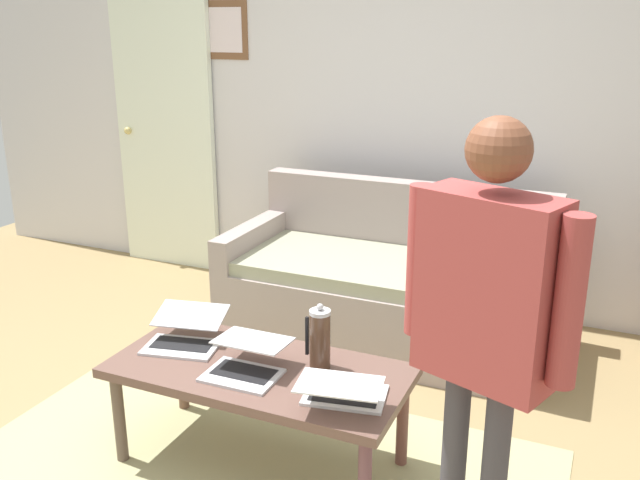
% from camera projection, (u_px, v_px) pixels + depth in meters
% --- Properties ---
extents(ground_plane, '(7.68, 7.68, 0.00)m').
position_uv_depth(ground_plane, '(238.00, 477.00, 2.85)').
color(ground_plane, '#947C51').
extents(area_rug, '(2.45, 1.42, 0.01)m').
position_uv_depth(area_rug, '(250.00, 474.00, 2.86)').
color(area_rug, tan).
rests_on(area_rug, ground_plane).
extents(back_wall, '(7.04, 0.11, 2.70)m').
position_uv_depth(back_wall, '(406.00, 96.00, 4.36)').
color(back_wall, silver).
rests_on(back_wall, ground_plane).
extents(interior_door, '(0.82, 0.09, 2.05)m').
position_uv_depth(interior_door, '(165.00, 132.00, 5.07)').
color(interior_door, white).
rests_on(interior_door, ground_plane).
extents(couch, '(1.83, 0.88, 0.88)m').
position_uv_depth(couch, '(387.00, 288.00, 4.03)').
color(couch, gray).
rests_on(couch, ground_plane).
extents(coffee_table, '(1.23, 0.58, 0.45)m').
position_uv_depth(coffee_table, '(259.00, 377.00, 2.83)').
color(coffee_table, brown).
rests_on(coffee_table, ground_plane).
extents(laptop_left, '(0.30, 0.32, 0.12)m').
position_uv_depth(laptop_left, '(246.00, 363.00, 2.75)').
color(laptop_left, silver).
rests_on(laptop_left, coffee_table).
extents(laptop_center, '(0.37, 0.38, 0.13)m').
position_uv_depth(laptop_center, '(185.00, 336.00, 3.00)').
color(laptop_center, silver).
rests_on(laptop_center, coffee_table).
extents(laptop_right, '(0.36, 0.36, 0.12)m').
position_uv_depth(laptop_right, '(343.00, 391.00, 2.54)').
color(laptop_right, silver).
rests_on(laptop_right, coffee_table).
extents(french_press, '(0.11, 0.09, 0.28)m').
position_uv_depth(french_press, '(320.00, 339.00, 2.77)').
color(french_press, '#4C3323').
rests_on(french_press, coffee_table).
extents(person_standing, '(0.55, 0.30, 1.57)m').
position_uv_depth(person_standing, '(486.00, 312.00, 1.98)').
color(person_standing, '#413E44').
rests_on(person_standing, ground_plane).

